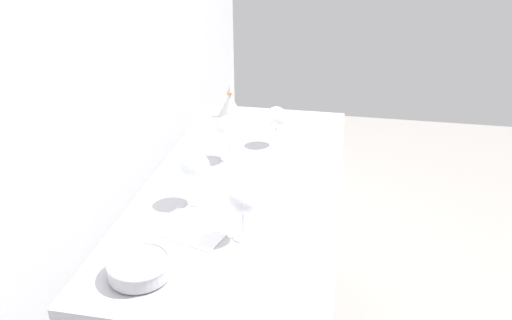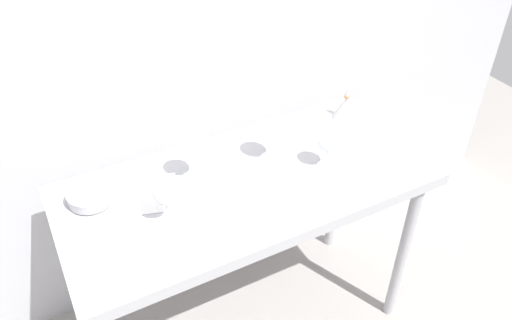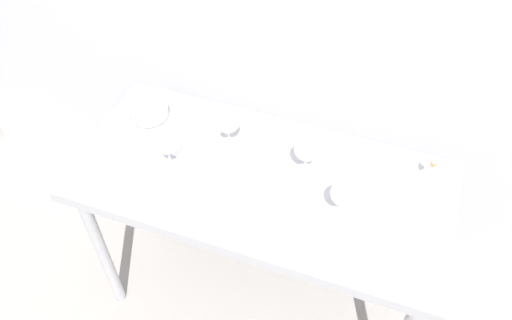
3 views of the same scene
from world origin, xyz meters
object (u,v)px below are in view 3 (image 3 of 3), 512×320
at_px(wine_glass_near_right, 342,194).
at_px(tasting_sheet_lower, 245,178).
at_px(wine_glass_near_left, 167,144).
at_px(tasting_sheet_upper, 191,139).
at_px(wine_glass_far_left, 228,122).
at_px(tasting_bowl, 149,111).
at_px(decanter_funnel, 430,173).
at_px(wine_glass_far_right, 307,149).

relative_size(wine_glass_near_right, tasting_sheet_lower, 0.64).
relative_size(wine_glass_near_left, tasting_sheet_lower, 0.68).
bearing_deg(tasting_sheet_lower, wine_glass_near_left, 158.68).
xyz_separation_m(wine_glass_near_right, tasting_sheet_upper, (-0.63, 0.15, -0.11)).
xyz_separation_m(wine_glass_near_left, tasting_sheet_lower, (0.28, 0.04, -0.12)).
height_order(wine_glass_far_left, tasting_bowl, wine_glass_far_left).
bearing_deg(wine_glass_far_left, tasting_sheet_lower, -49.87).
relative_size(wine_glass_near_right, tasting_bowl, 0.95).
height_order(wine_glass_near_right, tasting_sheet_upper, wine_glass_near_right).
bearing_deg(tasting_sheet_upper, wine_glass_far_left, 28.58).
bearing_deg(tasting_sheet_lower, wine_glass_far_left, 100.74).
distance_m(wine_glass_near_right, tasting_sheet_lower, 0.38).
relative_size(tasting_sheet_upper, decanter_funnel, 1.39).
bearing_deg(tasting_bowl, tasting_sheet_upper, -17.45).
xyz_separation_m(tasting_sheet_upper, tasting_sheet_lower, (0.27, -0.11, 0.00)).
bearing_deg(tasting_bowl, wine_glass_near_left, -47.04).
bearing_deg(decanter_funnel, wine_glass_near_left, -164.64).
distance_m(tasting_sheet_upper, decanter_funnel, 0.91).
distance_m(wine_glass_near_left, tasting_sheet_upper, 0.20).
bearing_deg(wine_glass_far_left, wine_glass_far_right, -5.95).
relative_size(wine_glass_far_left, tasting_bowl, 1.04).
height_order(wine_glass_near_left, wine_glass_far_right, wine_glass_far_right).
relative_size(wine_glass_near_left, wine_glass_near_right, 1.07).
bearing_deg(wine_glass_far_right, wine_glass_near_left, -162.44).
bearing_deg(decanter_funnel, wine_glass_near_right, -137.24).
xyz_separation_m(tasting_sheet_upper, decanter_funnel, (0.90, 0.10, 0.05)).
bearing_deg(tasting_bowl, wine_glass_near_right, -14.50).
bearing_deg(tasting_sheet_lower, tasting_sheet_upper, 127.94).
bearing_deg(wine_glass_far_right, tasting_sheet_lower, -150.36).
height_order(wine_glass_far_left, wine_glass_near_right, wine_glass_far_left).
xyz_separation_m(wine_glass_near_right, tasting_bowl, (-0.85, 0.22, -0.08)).
bearing_deg(tasting_sheet_upper, decanter_funnel, 22.93).
relative_size(wine_glass_near_right, decanter_funnel, 1.03).
distance_m(wine_glass_near_left, tasting_sheet_lower, 0.31).
height_order(wine_glass_near_left, wine_glass_far_left, wine_glass_far_left).
relative_size(tasting_sheet_lower, tasting_bowl, 1.50).
relative_size(wine_glass_far_right, tasting_bowl, 1.05).
bearing_deg(wine_glass_near_right, decanter_funnel, 42.76).
bearing_deg(decanter_funnel, wine_glass_far_left, -174.96).
bearing_deg(wine_glass_near_right, wine_glass_far_right, 137.90).
bearing_deg(wine_glass_far_left, tasting_sheet_upper, -168.17).
height_order(wine_glass_near_right, tasting_sheet_lower, wine_glass_near_right).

